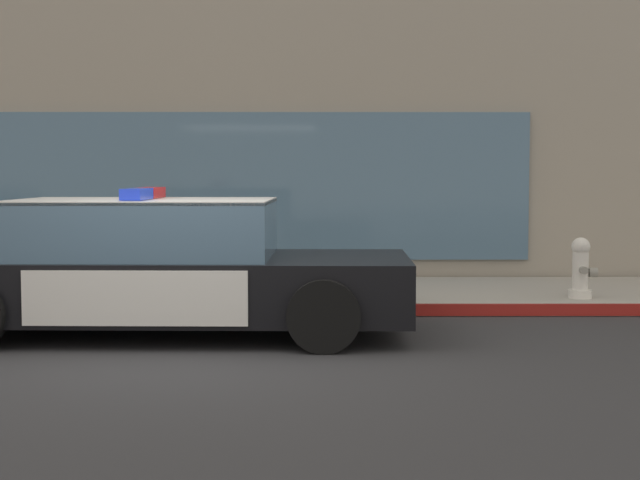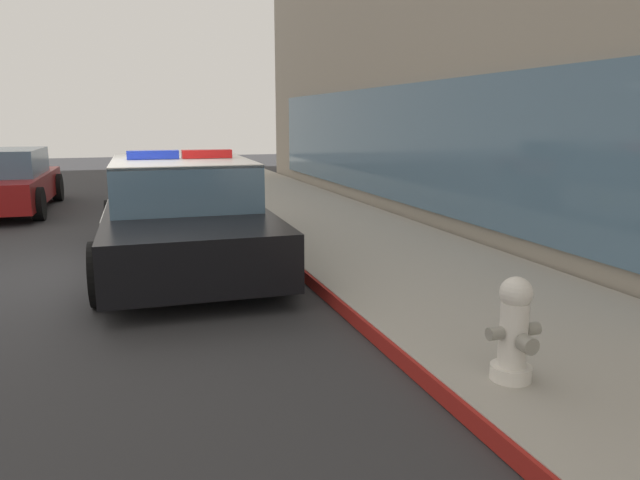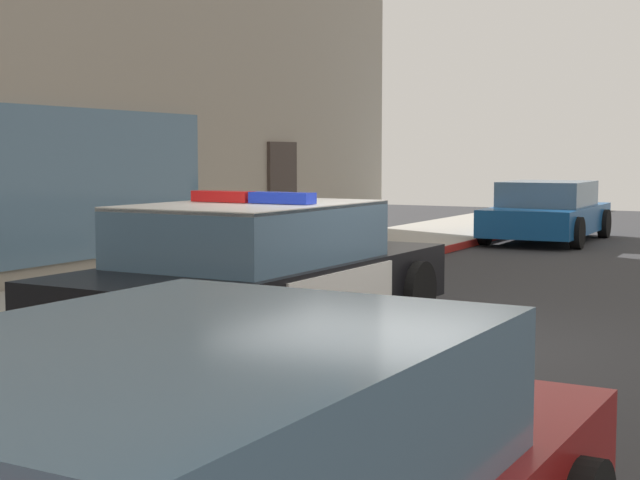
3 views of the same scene
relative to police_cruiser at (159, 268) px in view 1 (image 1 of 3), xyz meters
The scene contains 6 objects.
ground 1.29m from the police_cruiser, 72.06° to the right, with size 48.00×48.00×0.00m, color #303033.
sidewalk 2.74m from the police_cruiser, 82.75° to the left, with size 48.00×2.81×0.15m, color #A39E93.
curb_red_paint 1.41m from the police_cruiser, 74.69° to the left, with size 28.80×0.04×0.14m, color maroon.
storefront_building 10.35m from the police_cruiser, 87.29° to the left, with size 23.24×11.18×8.77m.
police_cruiser is the anchor object (origin of this frame).
fire_hydrant 5.06m from the police_cruiser, 19.76° to the left, with size 0.34×0.39×0.73m.
Camera 1 is at (1.25, -8.81, 1.66)m, focal length 54.78 mm.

